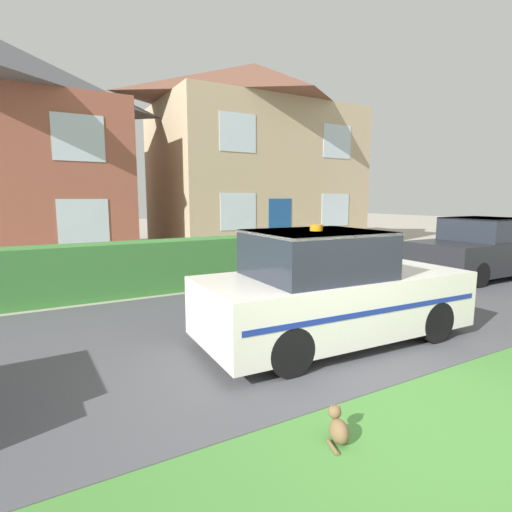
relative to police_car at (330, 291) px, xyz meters
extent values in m
plane|color=#A89E8E|center=(-0.71, -2.16, -0.76)|extent=(80.00, 80.00, 0.00)
cube|color=#4C4C51|center=(-0.71, 1.18, -0.76)|extent=(28.00, 5.35, 0.01)
cube|color=#478438|center=(-0.71, -2.38, -0.76)|extent=(28.00, 1.77, 0.01)
cube|color=#3D7F38|center=(0.08, 4.46, -0.18)|extent=(10.41, 0.80, 1.16)
cylinder|color=black|center=(1.30, -0.80, -0.44)|extent=(0.62, 0.23, 0.61)
cylinder|color=black|center=(1.36, 0.69, -0.44)|extent=(0.62, 0.23, 0.61)
cylinder|color=black|center=(-1.20, -0.70, -0.44)|extent=(0.62, 0.23, 0.61)
cylinder|color=black|center=(-1.13, 0.80, -0.44)|extent=(0.62, 0.23, 0.61)
cube|color=silver|center=(0.08, 0.00, -0.17)|extent=(4.10, 1.86, 0.83)
cube|color=#232833|center=(-0.27, 0.01, 0.57)|extent=(1.82, 1.60, 0.65)
cube|color=silver|center=(-0.27, 0.01, 0.87)|extent=(1.82, 1.60, 0.04)
cube|color=navy|center=(0.05, -0.85, -0.11)|extent=(3.82, 0.17, 0.07)
cube|color=navy|center=(0.12, 0.85, -0.11)|extent=(3.82, 0.17, 0.07)
cylinder|color=orange|center=(-0.27, 0.01, 0.94)|extent=(0.18, 0.18, 0.09)
ellipsoid|color=brown|center=(-1.55, -1.99, -0.66)|extent=(0.22, 0.27, 0.20)
ellipsoid|color=beige|center=(-1.53, -1.91, -0.68)|extent=(0.10, 0.09, 0.11)
sphere|color=brown|center=(-1.52, -1.89, -0.53)|extent=(0.12, 0.12, 0.12)
cone|color=brown|center=(-1.49, -1.90, -0.48)|extent=(0.05, 0.05, 0.05)
cone|color=brown|center=(-1.55, -1.88, -0.48)|extent=(0.05, 0.05, 0.05)
cylinder|color=brown|center=(-1.66, -2.04, -0.74)|extent=(0.09, 0.20, 0.03)
cylinder|color=black|center=(5.45, 2.67, -0.45)|extent=(0.60, 0.21, 0.60)
cylinder|color=black|center=(5.43, 1.05, -0.45)|extent=(0.60, 0.21, 0.60)
cylinder|color=black|center=(7.85, 2.65, -0.45)|extent=(0.60, 0.21, 0.60)
cube|color=#232328|center=(6.64, 1.85, -0.18)|extent=(3.89, 1.86, 0.82)
cube|color=#232833|center=(6.84, 1.85, 0.53)|extent=(1.72, 1.66, 0.60)
cube|color=#232328|center=(6.84, 1.85, 0.81)|extent=(1.72, 1.66, 0.04)
cube|color=#93513D|center=(-4.33, 11.16, 1.81)|extent=(7.08, 5.96, 5.15)
cube|color=silver|center=(-2.38, 8.17, 0.68)|extent=(1.40, 0.02, 1.30)
cube|color=silver|center=(-2.38, 8.17, 3.05)|extent=(1.40, 0.02, 1.30)
cube|color=tan|center=(4.91, 10.95, 2.18)|extent=(8.07, 5.50, 5.88)
pyramid|color=brown|center=(4.91, 10.95, 6.03)|extent=(8.48, 5.78, 1.83)
cube|color=navy|center=(4.45, 8.19, 0.29)|extent=(1.00, 0.02, 2.10)
cube|color=silver|center=(2.69, 8.19, 0.88)|extent=(1.40, 0.02, 1.30)
cube|color=silver|center=(7.13, 8.19, 0.88)|extent=(1.40, 0.02, 1.30)
cube|color=silver|center=(2.69, 8.19, 3.59)|extent=(1.40, 0.02, 1.30)
cube|color=silver|center=(7.13, 8.19, 3.59)|extent=(1.40, 0.02, 1.30)
camera|label=1|loc=(-3.76, -4.42, 1.34)|focal=28.00mm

